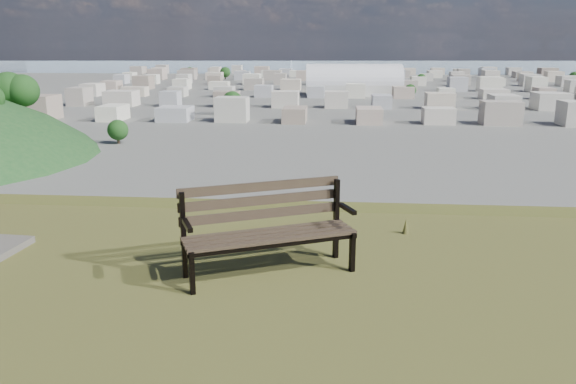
{
  "coord_description": "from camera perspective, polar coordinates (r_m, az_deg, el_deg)",
  "views": [
    {
      "loc": [
        1.56,
        -3.13,
        27.14
      ],
      "look_at": [
        0.96,
        3.86,
        25.3
      ],
      "focal_mm": 35.0,
      "sensor_mm": 36.0,
      "label": 1
    }
  ],
  "objects": [
    {
      "name": "park_bench",
      "position": [
        5.38,
        -2.17,
        -3.28
      ],
      "size": [
        1.69,
        1.14,
        0.85
      ],
      "rotation": [
        0.0,
        0.0,
        0.43
      ],
      "color": "#3C3123",
      "rests_on": "hilltop_mesa"
    },
    {
      "name": "city_blocks",
      "position": [
        398.28,
        4.78,
        11.24
      ],
      "size": [
        395.0,
        361.0,
        7.0
      ],
      "color": "beige",
      "rests_on": "ground"
    },
    {
      "name": "far_hills",
      "position": [
        1407.45,
        2.46,
        14.62
      ],
      "size": [
        2050.0,
        340.0,
        60.0
      ],
      "color": "#8EA1B1",
      "rests_on": "ground"
    },
    {
      "name": "arena",
      "position": [
        323.14,
        6.68,
        10.72
      ],
      "size": [
        53.97,
        24.52,
        22.43
      ],
      "rotation": [
        0.0,
        0.0,
        0.04
      ],
      "color": "silver",
      "rests_on": "ground"
    },
    {
      "name": "city_trees",
      "position": [
        324.11,
        -0.04,
        10.75
      ],
      "size": [
        406.52,
        387.2,
        9.98
      ],
      "color": "#302318",
      "rests_on": "ground"
    },
    {
      "name": "bay_water",
      "position": [
        903.54,
        4.95,
        12.92
      ],
      "size": [
        2400.0,
        700.0,
        0.12
      ],
      "primitive_type": "cube",
      "color": "#879DAC",
      "rests_on": "ground"
    }
  ]
}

